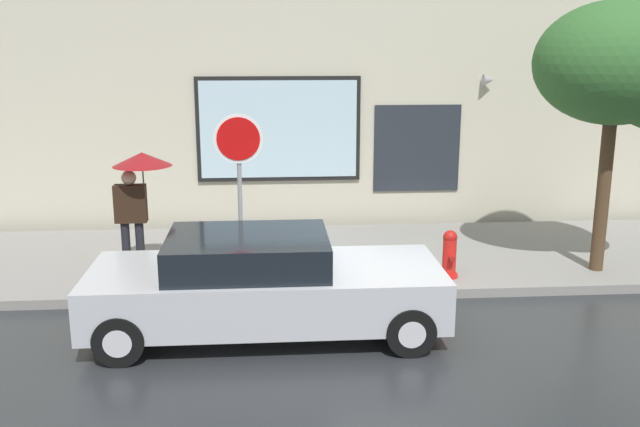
# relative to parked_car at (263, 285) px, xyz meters

# --- Properties ---
(ground_plane) EXTENTS (60.00, 60.00, 0.00)m
(ground_plane) POSITION_rel_parked_car_xyz_m (1.45, 0.09, -0.69)
(ground_plane) COLOR #282B2D
(sidewalk) EXTENTS (20.00, 4.00, 0.15)m
(sidewalk) POSITION_rel_parked_car_xyz_m (1.45, 3.09, -0.62)
(sidewalk) COLOR gray
(sidewalk) RESTS_ON ground
(building_facade) EXTENTS (20.00, 0.67, 7.00)m
(building_facade) POSITION_rel_parked_car_xyz_m (1.44, 5.58, 2.79)
(building_facade) COLOR beige
(building_facade) RESTS_ON ground
(parked_car) EXTENTS (4.72, 1.93, 1.38)m
(parked_car) POSITION_rel_parked_car_xyz_m (0.00, 0.00, 0.00)
(parked_car) COLOR #B7BABF
(parked_car) RESTS_ON ground
(fire_hydrant) EXTENTS (0.30, 0.44, 0.78)m
(fire_hydrant) POSITION_rel_parked_car_xyz_m (2.99, 1.68, -0.16)
(fire_hydrant) COLOR red
(fire_hydrant) RESTS_ON sidewalk
(pedestrian_with_umbrella) EXTENTS (0.95, 0.94, 2.01)m
(pedestrian_with_umbrella) POSITION_rel_parked_car_xyz_m (-1.99, 2.28, 1.03)
(pedestrian_with_umbrella) COLOR black
(pedestrian_with_umbrella) RESTS_ON sidewalk
(street_tree) EXTENTS (2.59, 2.20, 4.36)m
(street_tree) POSITION_rel_parked_car_xyz_m (5.68, 1.81, 2.77)
(street_tree) COLOR #4C3823
(street_tree) RESTS_ON sidewalk
(stop_sign) EXTENTS (0.76, 0.10, 2.67)m
(stop_sign) POSITION_rel_parked_car_xyz_m (-0.34, 1.72, 1.34)
(stop_sign) COLOR gray
(stop_sign) RESTS_ON sidewalk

